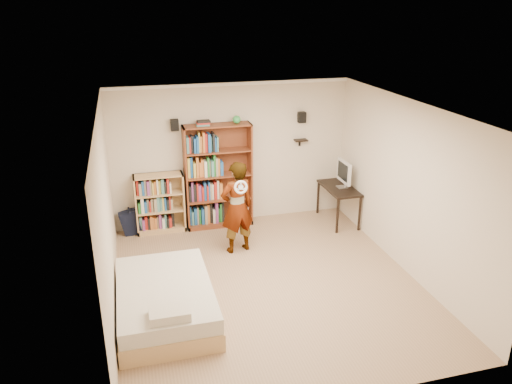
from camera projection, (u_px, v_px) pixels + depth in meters
ground at (268, 283)px, 7.67m from camera, size 4.50×5.00×0.01m
room_shell at (269, 175)px, 7.03m from camera, size 4.52×5.02×2.71m
crown_molding at (270, 112)px, 6.71m from camera, size 4.50×5.00×0.06m
speaker_left at (175, 125)px, 8.86m from camera, size 0.14×0.12×0.20m
speaker_right at (302, 117)px, 9.44m from camera, size 0.14×0.12×0.20m
wall_shelf at (301, 140)px, 9.61m from camera, size 0.25×0.16×0.02m
tall_bookshelf at (218, 176)px, 9.33m from camera, size 1.25×0.36×1.98m
low_bookshelf at (160, 203)px, 9.23m from camera, size 0.89×0.34×1.12m
computer_desk at (338, 204)px, 9.71m from camera, size 0.52×1.05×0.71m
imac at (343, 174)px, 9.48m from camera, size 0.13×0.53×0.53m
daybed at (165, 297)px, 6.80m from camera, size 1.28×1.97×0.58m
person at (237, 207)px, 8.40m from camera, size 0.66×0.52×1.62m
wii_wheel at (241, 187)px, 7.96m from camera, size 0.22×0.09×0.23m
navy_bag at (130, 222)px, 9.21m from camera, size 0.37×0.25×0.49m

